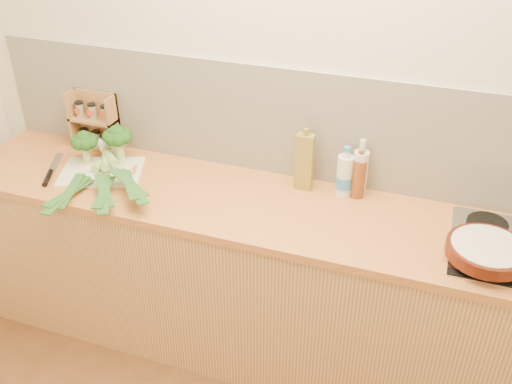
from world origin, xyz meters
TOP-DOWN VIEW (x-y plane):
  - room_shell at (0.00, 1.49)m, footprint 3.50×3.50m
  - counter at (0.00, 1.20)m, footprint 3.20×0.62m
  - chopping_board at (-0.93, 1.20)m, footprint 0.47×0.41m
  - broccoli_left at (-1.04, 1.25)m, footprint 0.14×0.14m
  - broccoli_right at (-0.89, 1.31)m, footprint 0.15×0.15m
  - leek_front at (-0.94, 1.16)m, footprint 0.11×0.68m
  - leek_mid at (-0.88, 1.16)m, footprint 0.38×0.60m
  - leek_back at (-0.84, 1.19)m, footprint 0.54×0.48m
  - chefs_knife at (-1.15, 1.09)m, footprint 0.17×0.32m
  - skillet at (0.87, 1.08)m, footprint 0.45×0.31m
  - spice_rack at (-1.10, 1.44)m, footprint 0.25×0.10m
  - oil_tin at (0.05, 1.39)m, footprint 0.08×0.05m
  - glass_bottle at (0.30, 1.42)m, footprint 0.07×0.07m
  - amber_bottle at (0.30, 1.40)m, footprint 0.06×0.06m
  - water_bottle at (0.24, 1.40)m, footprint 0.08×0.08m

SIDE VIEW (x-z plane):
  - counter at x=0.00m, z-range 0.00..0.90m
  - chopping_board at x=-0.93m, z-range 0.90..0.91m
  - chefs_knife at x=-1.15m, z-range 0.90..0.92m
  - leek_front at x=-0.94m, z-range 0.91..0.96m
  - leek_mid at x=-0.88m, z-range 0.93..0.97m
  - skillet at x=0.87m, z-range 0.94..0.99m
  - leek_back at x=-0.84m, z-range 0.95..0.99m
  - water_bottle at x=0.24m, z-range 0.88..1.11m
  - amber_bottle at x=0.30m, z-range 0.88..1.12m
  - glass_bottle at x=0.30m, z-range 0.88..1.16m
  - broccoli_left at x=-1.04m, z-range 0.94..1.12m
  - spice_rack at x=-1.10m, z-range 0.88..1.18m
  - oil_tin at x=0.05m, z-range 0.89..1.19m
  - broccoli_right at x=-0.89m, z-range 0.95..1.15m
  - room_shell at x=0.00m, z-range -0.58..2.92m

